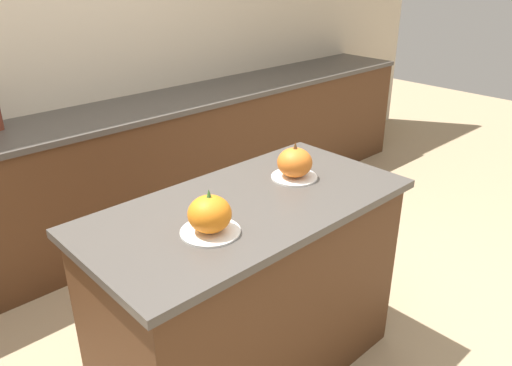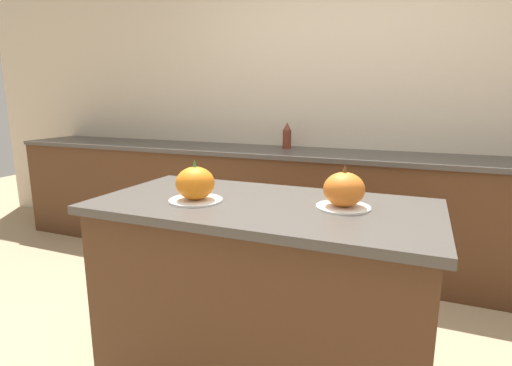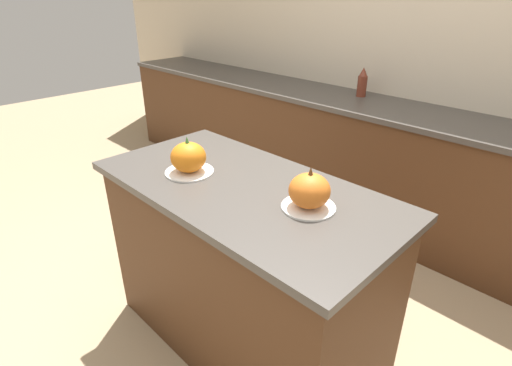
% 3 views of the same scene
% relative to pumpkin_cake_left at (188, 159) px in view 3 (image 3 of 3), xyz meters
% --- Properties ---
extents(ground_plane, '(12.00, 12.00, 0.00)m').
position_rel_pumpkin_cake_left_xyz_m(ground_plane, '(0.27, 0.08, -0.98)').
color(ground_plane, tan).
extents(wall_back, '(8.00, 0.06, 2.50)m').
position_rel_pumpkin_cake_left_xyz_m(wall_back, '(0.27, 1.95, 0.27)').
color(wall_back, beige).
rests_on(wall_back, ground_plane).
extents(kitchen_island, '(1.40, 0.70, 0.91)m').
position_rel_pumpkin_cake_left_xyz_m(kitchen_island, '(0.27, 0.08, -0.52)').
color(kitchen_island, '#4C2D19').
rests_on(kitchen_island, ground_plane).
extents(back_counter, '(6.00, 0.60, 0.92)m').
position_rel_pumpkin_cake_left_xyz_m(back_counter, '(0.27, 1.62, -0.52)').
color(back_counter, '#4C2D19').
rests_on(back_counter, ground_plane).
extents(pumpkin_cake_left, '(0.22, 0.22, 0.17)m').
position_rel_pumpkin_cake_left_xyz_m(pumpkin_cake_left, '(0.00, 0.00, 0.00)').
color(pumpkin_cake_left, white).
rests_on(pumpkin_cake_left, kitchen_island).
extents(pumpkin_cake_right, '(0.21, 0.21, 0.17)m').
position_rel_pumpkin_cake_left_xyz_m(pumpkin_cake_right, '(0.59, 0.13, -0.00)').
color(pumpkin_cake_right, white).
rests_on(pumpkin_cake_right, kitchen_island).
extents(bottle_tall, '(0.07, 0.07, 0.22)m').
position_rel_pumpkin_cake_left_xyz_m(bottle_tall, '(-0.18, 1.74, 0.05)').
color(bottle_tall, maroon).
rests_on(bottle_tall, back_counter).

